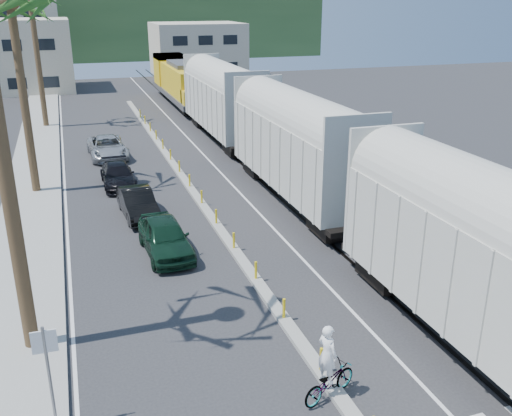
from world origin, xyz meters
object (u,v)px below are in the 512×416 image
Objects in this scene: street_sign at (48,364)px; cyclist at (329,375)px; car_lead at (165,237)px; car_second at (138,203)px.

street_sign is 7.24m from cyclist.
street_sign is 10.71m from car_lead.
cyclist reaches higher than car_lead.
car_lead is (4.47, 9.66, -1.20)m from street_sign.
car_lead is at bearing -87.46° from car_second.
cyclist is at bearing -8.17° from street_sign.
street_sign is 0.65× the size of car_lead.
car_second is 1.86× the size of cyclist.
cyclist is (3.12, -15.50, 0.00)m from car_second.
cyclist is (7.05, -1.01, -1.27)m from street_sign.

